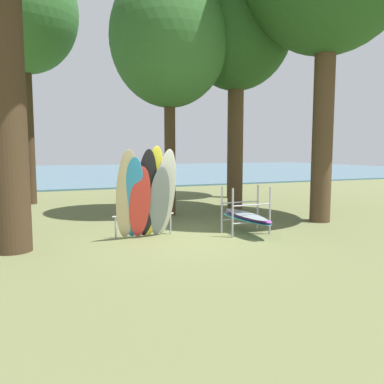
{
  "coord_description": "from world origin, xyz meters",
  "views": [
    {
      "loc": [
        -3.26,
        -8.75,
        2.18
      ],
      "look_at": [
        0.59,
        0.61,
        1.1
      ],
      "focal_mm": 36.28,
      "sensor_mm": 36.0,
      "label": 1
    }
  ],
  "objects_px": {
    "tree_far_left_back": "(234,31)",
    "tree_deep_back": "(24,12)",
    "board_storage_rack": "(246,216)",
    "leaning_board_pile": "(146,197)",
    "tree_mid_behind": "(169,39)",
    "tree_far_right_back": "(237,27)"
  },
  "relations": [
    {
      "from": "leaning_board_pile",
      "to": "board_storage_rack",
      "type": "height_order",
      "value": "leaning_board_pile"
    },
    {
      "from": "tree_mid_behind",
      "to": "board_storage_rack",
      "type": "distance_m",
      "value": 6.51
    },
    {
      "from": "tree_mid_behind",
      "to": "tree_far_right_back",
      "type": "relative_size",
      "value": 0.91
    },
    {
      "from": "tree_mid_behind",
      "to": "tree_deep_back",
      "type": "distance_m",
      "value": 6.68
    },
    {
      "from": "tree_mid_behind",
      "to": "leaning_board_pile",
      "type": "height_order",
      "value": "tree_mid_behind"
    },
    {
      "from": "tree_far_left_back",
      "to": "board_storage_rack",
      "type": "distance_m",
      "value": 10.61
    },
    {
      "from": "tree_mid_behind",
      "to": "tree_deep_back",
      "type": "relative_size",
      "value": 0.81
    },
    {
      "from": "leaning_board_pile",
      "to": "tree_far_right_back",
      "type": "bearing_deg",
      "value": 37.66
    },
    {
      "from": "tree_far_left_back",
      "to": "tree_deep_back",
      "type": "xyz_separation_m",
      "value": [
        -8.68,
        1.2,
        0.07
      ]
    },
    {
      "from": "tree_mid_behind",
      "to": "leaning_board_pile",
      "type": "distance_m",
      "value": 6.0
    },
    {
      "from": "tree_deep_back",
      "to": "tree_far_right_back",
      "type": "bearing_deg",
      "value": -33.73
    },
    {
      "from": "tree_mid_behind",
      "to": "leaning_board_pile",
      "type": "xyz_separation_m",
      "value": [
        -1.74,
        -3.22,
        -4.76
      ]
    },
    {
      "from": "tree_deep_back",
      "to": "board_storage_rack",
      "type": "bearing_deg",
      "value": -57.98
    },
    {
      "from": "tree_deep_back",
      "to": "leaning_board_pile",
      "type": "distance_m",
      "value": 10.61
    },
    {
      "from": "tree_mid_behind",
      "to": "leaning_board_pile",
      "type": "bearing_deg",
      "value": -118.38
    },
    {
      "from": "tree_far_left_back",
      "to": "tree_far_right_back",
      "type": "relative_size",
      "value": 1.12
    },
    {
      "from": "board_storage_rack",
      "to": "tree_deep_back",
      "type": "bearing_deg",
      "value": 122.02
    },
    {
      "from": "tree_far_left_back",
      "to": "leaning_board_pile",
      "type": "height_order",
      "value": "tree_far_left_back"
    },
    {
      "from": "tree_mid_behind",
      "to": "tree_far_right_back",
      "type": "bearing_deg",
      "value": 2.07
    },
    {
      "from": "board_storage_rack",
      "to": "tree_far_left_back",
      "type": "bearing_deg",
      "value": 64.24
    },
    {
      "from": "tree_far_right_back",
      "to": "tree_deep_back",
      "type": "xyz_separation_m",
      "value": [
        -6.93,
        4.63,
        1.06
      ]
    },
    {
      "from": "board_storage_rack",
      "to": "tree_far_right_back",
      "type": "bearing_deg",
      "value": 65.41
    }
  ]
}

